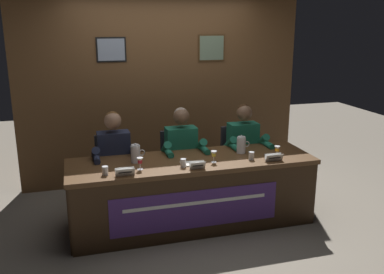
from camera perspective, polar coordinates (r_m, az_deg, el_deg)
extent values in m
plane|color=gray|center=(4.85, 0.00, -11.43)|extent=(12.00, 12.00, 0.00)
cube|color=brown|center=(5.83, -3.99, 6.54)|extent=(3.86, 0.12, 2.60)
cube|color=black|center=(5.60, -10.86, 11.51)|extent=(0.38, 0.02, 0.32)
cube|color=#8C99AD|center=(5.59, -10.84, 11.50)|extent=(0.34, 0.01, 0.28)
cube|color=#4C3319|center=(5.88, 2.64, 11.92)|extent=(0.38, 0.02, 0.36)
cube|color=slate|center=(5.87, 2.68, 11.92)|extent=(0.34, 0.01, 0.32)
cube|color=brown|center=(4.57, 0.00, -3.33)|extent=(2.66, 0.80, 0.05)
cube|color=#342112|center=(4.37, 1.39, -9.51)|extent=(2.60, 0.04, 0.70)
cube|color=#342112|center=(4.55, -15.87, -9.07)|extent=(0.08, 0.72, 0.70)
cube|color=#342112|center=(5.18, 13.81, -5.91)|extent=(0.08, 0.72, 0.70)
cube|color=#4C2D7A|center=(4.33, 0.61, -9.73)|extent=(1.75, 0.01, 0.41)
cube|color=white|center=(4.30, 0.63, -8.90)|extent=(1.49, 0.00, 0.04)
cylinder|color=black|center=(5.16, -10.11, -9.80)|extent=(0.44, 0.44, 0.02)
cylinder|color=black|center=(5.08, -10.22, -7.61)|extent=(0.05, 0.05, 0.41)
cube|color=#232328|center=(5.00, -10.34, -5.31)|extent=(0.44, 0.44, 0.03)
cube|color=#232328|center=(5.11, -10.69, -2.07)|extent=(0.40, 0.05, 0.44)
cylinder|color=black|center=(4.75, -10.99, -9.27)|extent=(0.10, 0.10, 0.46)
cylinder|color=black|center=(4.77, -8.56, -9.06)|extent=(0.10, 0.10, 0.46)
cylinder|color=black|center=(4.78, -11.32, -5.49)|extent=(0.13, 0.34, 0.13)
cylinder|color=black|center=(4.80, -8.94, -5.30)|extent=(0.13, 0.34, 0.13)
cube|color=#1E2338|center=(4.87, -10.47, -2.06)|extent=(0.36, 0.20, 0.48)
sphere|color=#8E664C|center=(4.76, -10.66, 2.18)|extent=(0.19, 0.19, 0.19)
sphere|color=#593819|center=(4.77, -10.69, 2.40)|extent=(0.17, 0.17, 0.17)
cylinder|color=#1E2338|center=(4.76, -12.88, -2.37)|extent=(0.09, 0.30, 0.25)
cylinder|color=#1E2338|center=(4.79, -7.87, -1.99)|extent=(0.09, 0.30, 0.25)
cylinder|color=#1E2338|center=(4.60, -12.76, -2.87)|extent=(0.07, 0.24, 0.07)
cylinder|color=#1E2338|center=(4.64, -7.58, -2.47)|extent=(0.07, 0.24, 0.07)
cube|color=white|center=(4.11, -9.01, -4.74)|extent=(0.18, 0.03, 0.08)
cube|color=white|center=(4.14, -9.07, -4.59)|extent=(0.18, 0.03, 0.08)
cube|color=black|center=(4.11, -9.00, -4.76)|extent=(0.13, 0.01, 0.01)
cylinder|color=white|center=(4.29, -7.00, -4.34)|extent=(0.06, 0.06, 0.00)
cylinder|color=white|center=(4.28, -7.01, -3.97)|extent=(0.01, 0.01, 0.05)
cone|color=white|center=(4.26, -7.04, -3.21)|extent=(0.06, 0.06, 0.06)
cylinder|color=#B21E2D|center=(4.26, -7.04, -3.29)|extent=(0.04, 0.04, 0.04)
cylinder|color=silver|center=(4.19, -11.64, -4.46)|extent=(0.06, 0.06, 0.08)
cylinder|color=silver|center=(4.19, -11.63, -4.68)|extent=(0.05, 0.05, 0.05)
cylinder|color=black|center=(5.28, -1.51, -8.96)|extent=(0.44, 0.44, 0.02)
cylinder|color=black|center=(5.20, -1.53, -6.80)|extent=(0.05, 0.05, 0.41)
cube|color=#232328|center=(5.12, -1.55, -4.54)|extent=(0.44, 0.44, 0.03)
cube|color=#232328|center=(5.23, -2.11, -1.40)|extent=(0.40, 0.05, 0.44)
cylinder|color=black|center=(4.86, -1.64, -8.38)|extent=(0.10, 0.10, 0.46)
cylinder|color=black|center=(4.91, 0.64, -8.12)|extent=(0.10, 0.10, 0.46)
cylinder|color=black|center=(4.89, -2.10, -4.69)|extent=(0.13, 0.34, 0.13)
cylinder|color=black|center=(4.94, 0.15, -4.48)|extent=(0.13, 0.34, 0.13)
cube|color=#196047|center=(5.00, -1.49, -1.36)|extent=(0.36, 0.20, 0.48)
sphere|color=brown|center=(4.89, -1.46, 2.79)|extent=(0.19, 0.19, 0.19)
sphere|color=gray|center=(4.90, -1.50, 3.00)|extent=(0.17, 0.17, 0.17)
cylinder|color=#196047|center=(4.85, -3.59, -1.65)|extent=(0.09, 0.30, 0.25)
cylinder|color=#196047|center=(4.96, 1.15, -1.27)|extent=(0.09, 0.30, 0.25)
cylinder|color=#196047|center=(4.70, -3.17, -2.12)|extent=(0.07, 0.24, 0.07)
cylinder|color=#196047|center=(4.81, 1.71, -1.71)|extent=(0.07, 0.24, 0.07)
cube|color=white|center=(4.24, 0.80, -3.89)|extent=(0.16, 0.03, 0.08)
cube|color=white|center=(4.28, 0.67, -3.75)|extent=(0.16, 0.03, 0.08)
cube|color=black|center=(4.24, 0.81, -3.90)|extent=(0.11, 0.01, 0.01)
cylinder|color=white|center=(4.48, 2.95, -3.39)|extent=(0.06, 0.06, 0.00)
cylinder|color=white|center=(4.47, 2.95, -3.03)|extent=(0.01, 0.01, 0.05)
cone|color=white|center=(4.45, 2.96, -2.30)|extent=(0.06, 0.06, 0.06)
cylinder|color=yellow|center=(4.45, 2.96, -2.38)|extent=(0.04, 0.04, 0.04)
cylinder|color=silver|center=(4.32, -1.18, -3.51)|extent=(0.06, 0.06, 0.08)
cylinder|color=silver|center=(4.33, -1.18, -3.73)|extent=(0.05, 0.05, 0.05)
cylinder|color=black|center=(5.51, 6.49, -7.99)|extent=(0.44, 0.44, 0.02)
cylinder|color=black|center=(5.43, 6.56, -5.90)|extent=(0.05, 0.05, 0.41)
cube|color=#232328|center=(5.36, 6.63, -3.73)|extent=(0.44, 0.44, 0.03)
cube|color=#232328|center=(5.47, 5.91, -0.75)|extent=(0.40, 0.05, 0.44)
cylinder|color=black|center=(5.10, 7.02, -7.35)|extent=(0.10, 0.10, 0.46)
cylinder|color=black|center=(5.17, 9.07, -7.08)|extent=(0.10, 0.10, 0.46)
cylinder|color=black|center=(5.13, 6.47, -3.85)|extent=(0.13, 0.34, 0.13)
cylinder|color=black|center=(5.20, 8.51, -3.63)|extent=(0.13, 0.34, 0.13)
cube|color=#196047|center=(5.24, 6.86, -0.68)|extent=(0.36, 0.20, 0.48)
sphere|color=brown|center=(5.13, 7.07, 3.29)|extent=(0.19, 0.19, 0.19)
sphere|color=#331E0F|center=(5.14, 7.02, 3.49)|extent=(0.17, 0.17, 0.17)
cylinder|color=#196047|center=(5.07, 5.11, -0.94)|extent=(0.09, 0.30, 0.25)
cylinder|color=#196047|center=(5.23, 9.41, -0.58)|extent=(0.09, 0.30, 0.25)
cylinder|color=#196047|center=(4.93, 5.77, -1.36)|extent=(0.07, 0.24, 0.07)
cylinder|color=#196047|center=(5.09, 10.17, -0.98)|extent=(0.07, 0.24, 0.07)
cube|color=white|center=(4.57, 11.09, -2.77)|extent=(0.19, 0.03, 0.08)
cube|color=white|center=(4.60, 10.90, -2.65)|extent=(0.19, 0.03, 0.08)
cube|color=black|center=(4.57, 11.11, -2.78)|extent=(0.14, 0.01, 0.01)
cylinder|color=white|center=(4.74, 11.36, -2.62)|extent=(0.06, 0.06, 0.00)
cylinder|color=white|center=(4.73, 11.38, -2.28)|extent=(0.01, 0.01, 0.05)
cone|color=white|center=(4.71, 11.42, -1.59)|extent=(0.06, 0.06, 0.06)
cylinder|color=orange|center=(4.71, 11.41, -1.66)|extent=(0.04, 0.04, 0.04)
cylinder|color=silver|center=(4.59, 8.03, -2.52)|extent=(0.06, 0.06, 0.08)
cylinder|color=silver|center=(4.60, 8.02, -2.72)|extent=(0.05, 0.05, 0.05)
cylinder|color=silver|center=(4.49, -7.63, -2.28)|extent=(0.10, 0.10, 0.18)
cylinder|color=silver|center=(4.46, -7.67, -1.10)|extent=(0.08, 0.09, 0.01)
sphere|color=silver|center=(4.46, -7.68, -0.93)|extent=(0.02, 0.02, 0.02)
torus|color=silver|center=(4.50, -6.77, -2.10)|extent=(0.07, 0.01, 0.07)
cylinder|color=silver|center=(4.79, 6.66, -1.12)|extent=(0.10, 0.10, 0.18)
cylinder|color=silver|center=(4.77, 6.69, -0.01)|extent=(0.08, 0.09, 0.01)
sphere|color=silver|center=(4.76, 6.70, 0.15)|extent=(0.02, 0.02, 0.02)
torus|color=silver|center=(4.82, 7.41, -0.95)|extent=(0.07, 0.01, 0.07)
cube|color=white|center=(4.41, -0.20, -3.62)|extent=(0.23, 0.18, 0.01)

